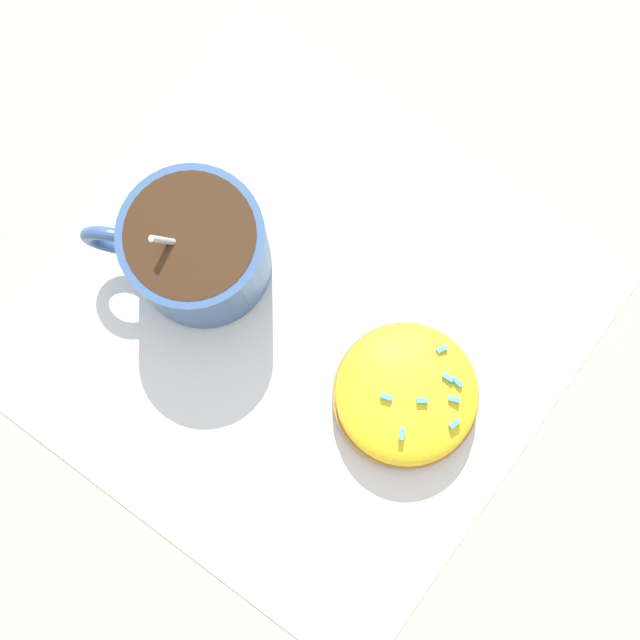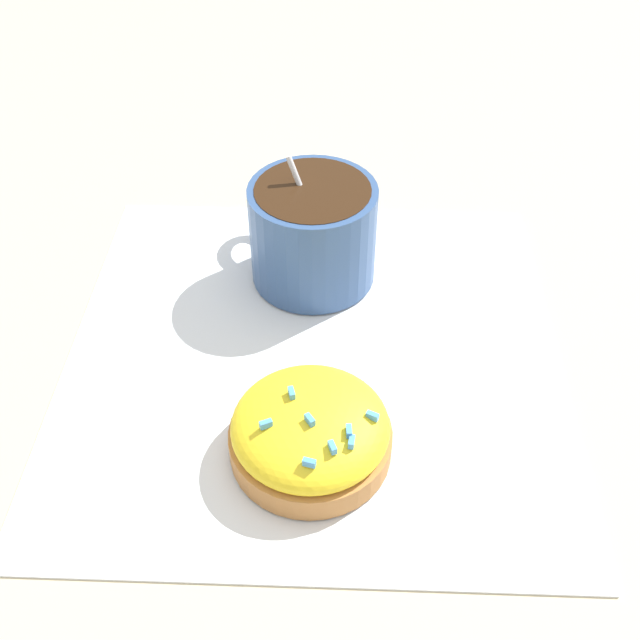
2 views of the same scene
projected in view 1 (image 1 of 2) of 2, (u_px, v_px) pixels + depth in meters
The scene contains 4 objects.
ground_plane at pixel (303, 330), 0.60m from camera, with size 3.00×3.00×0.00m, color #C6B793.
paper_napkin at pixel (303, 329), 0.60m from camera, with size 0.34×0.34×0.00m.
coffee_cup at pixel (192, 252), 0.56m from camera, with size 0.11×0.09×0.09m.
frosted_pastry at pixel (405, 396), 0.57m from camera, with size 0.10×0.10×0.04m.
Camera 1 is at (-0.06, 0.07, 0.59)m, focal length 50.00 mm.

